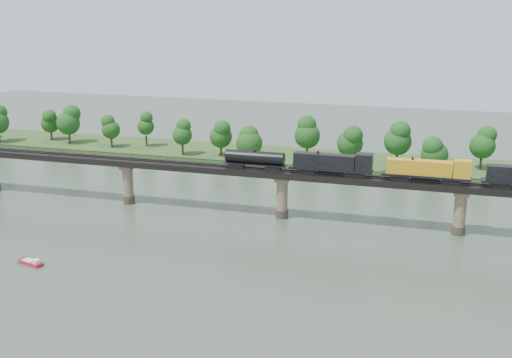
# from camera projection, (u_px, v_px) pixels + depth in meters

# --- Properties ---
(ground) EXTENTS (400.00, 400.00, 0.00)m
(ground) POSITION_uv_depth(u_px,v_px,m) (245.00, 266.00, 124.35)
(ground) COLOR #364435
(ground) RESTS_ON ground
(far_bank) EXTENTS (300.00, 24.00, 1.60)m
(far_bank) POSITION_uv_depth(u_px,v_px,m) (324.00, 160.00, 202.68)
(far_bank) COLOR #2B471C
(far_bank) RESTS_ON ground
(bridge) EXTENTS (236.00, 30.00, 11.50)m
(bridge) POSITION_uv_depth(u_px,v_px,m) (282.00, 196.00, 150.59)
(bridge) COLOR #473A2D
(bridge) RESTS_ON ground
(bridge_superstructure) EXTENTS (220.00, 4.90, 0.75)m
(bridge_superstructure) POSITION_uv_depth(u_px,v_px,m) (282.00, 170.00, 148.87)
(bridge_superstructure) COLOR black
(bridge_superstructure) RESTS_ON bridge
(far_treeline) EXTENTS (289.06, 17.54, 13.60)m
(far_treeline) POSITION_uv_depth(u_px,v_px,m) (296.00, 137.00, 198.57)
(far_treeline) COLOR #382619
(far_treeline) RESTS_ON far_bank
(freight_train) EXTENTS (76.78, 2.99, 5.28)m
(freight_train) POSITION_uv_depth(u_px,v_px,m) (394.00, 168.00, 141.44)
(freight_train) COLOR black
(freight_train) RESTS_ON bridge
(motorboat) EXTENTS (5.27, 3.09, 1.39)m
(motorboat) POSITION_uv_depth(u_px,v_px,m) (32.00, 262.00, 124.99)
(motorboat) COLOR red
(motorboat) RESTS_ON ground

